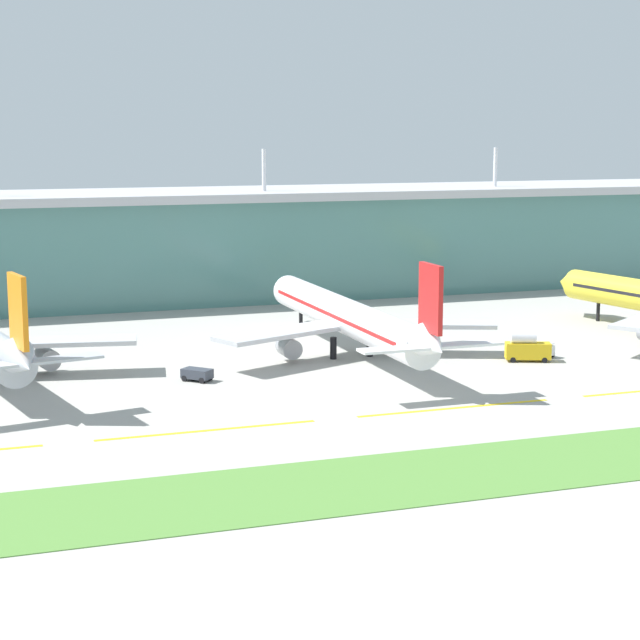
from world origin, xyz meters
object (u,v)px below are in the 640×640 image
Objects in this scene: airliner_middle at (348,317)px; fuel_truck at (527,348)px; baggage_cart at (543,350)px; pushback_tug at (197,374)px.

airliner_middle is 29.30m from fuel_truck.
airliner_middle is 17.83× the size of baggage_cart.
airliner_middle is 14.85× the size of pushback_tug.
baggage_cart is at bearing 26.10° from fuel_truck.
baggage_cart is at bearing -21.02° from airliner_middle.
airliner_middle reaches higher than fuel_truck.
airliner_middle is 29.93m from pushback_tug.
airliner_middle is 9.38× the size of fuel_truck.
pushback_tug is (-53.41, 3.63, -1.16)m from fuel_truck.
pushback_tug is (-57.57, 1.59, -0.16)m from baggage_cart.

